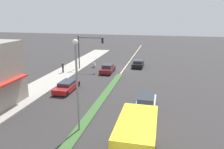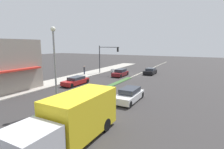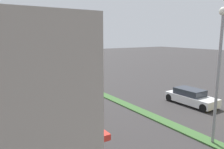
# 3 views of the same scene
# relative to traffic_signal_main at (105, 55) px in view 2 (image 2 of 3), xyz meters

# --- Properties ---
(ground_plane) EXTENTS (160.00, 160.00, 0.00)m
(ground_plane) POSITION_rel_traffic_signal_main_xyz_m (-6.12, 16.00, -3.90)
(ground_plane) COLOR #333030
(sidewalk_right) EXTENTS (4.00, 73.00, 0.12)m
(sidewalk_right) POSITION_rel_traffic_signal_main_xyz_m (2.88, 16.50, -3.84)
(sidewalk_right) COLOR #A8A399
(sidewalk_right) RESTS_ON ground
(lane_marking_center) EXTENTS (0.16, 60.00, 0.01)m
(lane_marking_center) POSITION_rel_traffic_signal_main_xyz_m (-6.12, -2.00, -3.90)
(lane_marking_center) COLOR beige
(lane_marking_center) RESTS_ON ground
(building_corner_store) EXTENTS (5.45, 7.61, 6.47)m
(building_corner_store) POSITION_rel_traffic_signal_main_xyz_m (4.53, 17.76, -0.55)
(building_corner_store) COLOR gray
(building_corner_store) RESTS_ON sidewalk_right
(traffic_signal_main) EXTENTS (4.59, 0.34, 5.60)m
(traffic_signal_main) POSITION_rel_traffic_signal_main_xyz_m (0.00, 0.00, 0.00)
(traffic_signal_main) COLOR #333338
(traffic_signal_main) RESTS_ON sidewalk_right
(street_lamp) EXTENTS (0.44, 0.44, 7.37)m
(street_lamp) POSITION_rel_traffic_signal_main_xyz_m (-6.12, 19.55, 0.88)
(street_lamp) COLOR gray
(street_lamp) RESTS_ON median_strip
(pedestrian) EXTENTS (0.34, 0.34, 1.68)m
(pedestrian) POSITION_rel_traffic_signal_main_xyz_m (2.96, 3.28, -2.90)
(pedestrian) COLOR #282D42
(pedestrian) RESTS_ON sidewalk_right
(warning_aframe_sign) EXTENTS (0.45, 0.53, 0.84)m
(warning_aframe_sign) POSITION_rel_traffic_signal_main_xyz_m (-0.72, -1.59, -3.47)
(warning_aframe_sign) COLOR silver
(warning_aframe_sign) RESTS_ON ground
(delivery_truck) EXTENTS (2.44, 7.50, 2.87)m
(delivery_truck) POSITION_rel_traffic_signal_main_xyz_m (-11.12, 23.17, -2.43)
(delivery_truck) COLOR silver
(delivery_truck) RESTS_ON ground
(van_white) EXTENTS (1.89, 4.48, 1.39)m
(van_white) POSITION_rel_traffic_signal_main_xyz_m (-11.12, 14.20, -3.23)
(van_white) COLOR silver
(van_white) RESTS_ON ground
(suv_black) EXTENTS (1.86, 3.86, 1.24)m
(suv_black) POSITION_rel_traffic_signal_main_xyz_m (-8.32, -3.68, -3.30)
(suv_black) COLOR black
(suv_black) RESTS_ON ground
(sedan_maroon) EXTENTS (1.81, 4.03, 1.35)m
(sedan_maroon) POSITION_rel_traffic_signal_main_xyz_m (-3.92, 1.18, -3.25)
(sedan_maroon) COLOR maroon
(sedan_maroon) RESTS_ON ground
(hatchback_red) EXTENTS (1.83, 4.50, 1.20)m
(hatchback_red) POSITION_rel_traffic_signal_main_xyz_m (-1.12, 10.85, -3.31)
(hatchback_red) COLOR #AD1E1E
(hatchback_red) RESTS_ON ground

